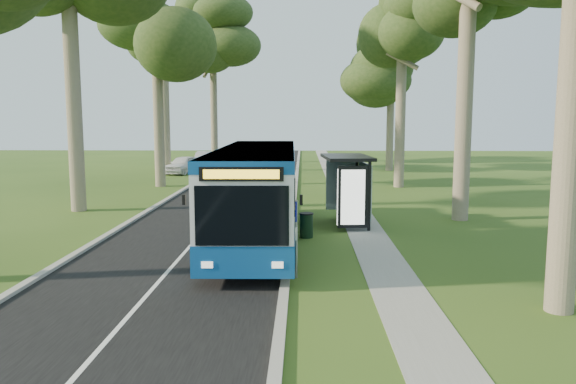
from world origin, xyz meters
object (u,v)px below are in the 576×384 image
Objects in this scene: bus_shelter at (351,177)px; car_silver at (204,159)px; bus at (257,193)px; bus_stop_sign at (296,229)px; car_white at (183,165)px; litter_bin at (306,225)px.

bus_shelter is 0.84× the size of car_silver.
car_silver is (-7.62, 32.12, -1.08)m from bus.
bus_shelter is (2.17, 7.66, 0.68)m from bus_stop_sign.
car_white is 7.10m from car_silver.
car_white is at bearing 113.13° from bus_shelter.
bus reaches higher than bus_shelter.
bus_shelter is at bearing 79.32° from bus_stop_sign.
bus_shelter is at bearing -67.05° from car_silver.
litter_bin is at bearing 91.80° from bus_stop_sign.
litter_bin is 33.05m from car_silver.
bus is 3.01× the size of car_white.
bus reaches higher than litter_bin.
bus is 33.03m from car_silver.
car_silver is at bearing 100.68° from car_white.
bus is at bearing -74.68° from car_silver.
car_white is (-11.78, 22.37, -1.35)m from bus_shelter.
bus_stop_sign is at bearing -57.64° from car_white.
bus_shelter is at bearing 34.89° from bus.
litter_bin is (-1.85, -2.21, -1.61)m from bus_shelter.
car_silver is at bearing 106.34° from bus_shelter.
litter_bin is 26.52m from car_white.
litter_bin is at bearing -71.43° from car_silver.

